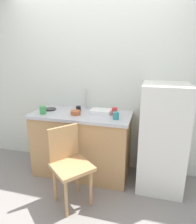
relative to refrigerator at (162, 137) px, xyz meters
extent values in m
plane|color=gray|center=(-0.94, -0.65, -0.67)|extent=(8.00, 8.00, 0.00)
cube|color=silver|center=(-0.94, 0.35, 0.67)|extent=(4.80, 0.10, 2.67)
cube|color=tan|center=(-1.07, 0.00, -0.24)|extent=(1.31, 0.60, 0.86)
cube|color=#B7B7BC|center=(-1.07, 0.00, 0.21)|extent=(1.35, 0.64, 0.04)
cylinder|color=#B7B7BC|center=(-1.09, 0.25, 0.37)|extent=(0.02, 0.02, 0.29)
cube|color=silver|center=(0.00, 0.00, 0.00)|extent=(0.55, 0.61, 1.34)
cylinder|color=tan|center=(-0.94, -0.84, -0.45)|extent=(0.04, 0.04, 0.45)
cylinder|color=tan|center=(-0.75, -0.61, -0.45)|extent=(0.04, 0.04, 0.45)
cylinder|color=tan|center=(-1.17, -0.65, -0.45)|extent=(0.04, 0.04, 0.45)
cylinder|color=tan|center=(-0.98, -0.42, -0.45)|extent=(0.04, 0.04, 0.45)
cube|color=tan|center=(-0.96, -0.63, -0.20)|extent=(0.56, 0.56, 0.04)
cube|color=tan|center=(-1.10, -0.51, 0.02)|extent=(0.25, 0.30, 0.40)
cube|color=white|center=(-0.81, 0.07, 0.25)|extent=(0.28, 0.20, 0.05)
cylinder|color=#B25B33|center=(-1.12, -0.08, 0.26)|extent=(0.13, 0.13, 0.06)
cylinder|color=#2D2D2D|center=(-1.56, 0.04, 0.24)|extent=(0.17, 0.17, 0.02)
cylinder|color=teal|center=(-0.57, -0.13, 0.27)|extent=(0.08, 0.08, 0.09)
cylinder|color=green|center=(-1.55, -0.16, 0.28)|extent=(0.08, 0.08, 0.11)
cylinder|color=red|center=(-0.62, 0.04, 0.28)|extent=(0.08, 0.08, 0.10)
cylinder|color=black|center=(-1.14, 0.08, 0.27)|extent=(0.07, 0.07, 0.08)
camera|label=1|loc=(-0.17, -2.40, 0.98)|focal=31.45mm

